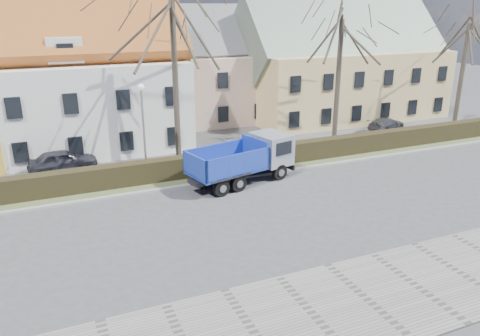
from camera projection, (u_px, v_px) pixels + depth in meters
name	position (u px, v px, depth m)	size (l,w,h in m)	color
ground	(263.00, 209.00, 24.05)	(120.00, 120.00, 0.00)	#414143
sidewalk_near	(366.00, 299.00, 16.66)	(80.00, 5.00, 0.08)	gray
curb_far	(229.00, 179.00, 28.02)	(80.00, 0.30, 0.12)	gray
grass_strip	(220.00, 171.00, 29.41)	(80.00, 3.00, 0.10)	#465530
hedge	(221.00, 163.00, 29.04)	(60.00, 0.90, 1.30)	black
building_pink	(206.00, 75.00, 41.56)	(10.80, 8.80, 8.00)	#D0AA93
building_yellow	(339.00, 69.00, 43.30)	(18.80, 10.80, 8.50)	#D3B673
tree_1	(175.00, 67.00, 28.59)	(9.20, 9.20, 12.65)	#3B3328
tree_2	(339.00, 70.00, 33.29)	(8.00, 8.00, 11.00)	#3B3328
tree_3	(463.00, 66.00, 37.82)	(7.60, 7.60, 10.45)	#3B3328
dump_truck	(238.00, 161.00, 27.12)	(6.76, 2.51, 2.70)	#162F98
streetlight	(144.00, 132.00, 27.52)	(0.45, 0.45, 5.76)	gray
cart_frame	(201.00, 185.00, 26.52)	(0.61, 0.35, 0.56)	silver
parked_car_a	(63.00, 161.00, 29.27)	(1.67, 4.16, 1.42)	#25262D
parked_car_b	(386.00, 124.00, 38.88)	(1.52, 3.73, 1.08)	#3A393F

